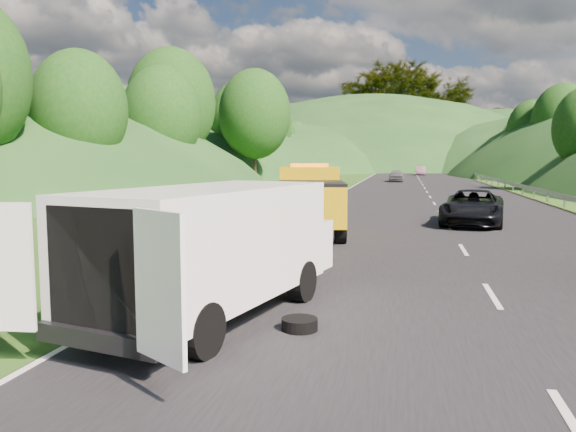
% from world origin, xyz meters
% --- Properties ---
extents(ground, '(320.00, 320.00, 0.00)m').
position_xyz_m(ground, '(0.00, 0.00, 0.00)').
color(ground, '#38661E').
rests_on(ground, ground).
extents(road_surface, '(14.00, 200.00, 0.02)m').
position_xyz_m(road_surface, '(3.00, 40.00, 0.01)').
color(road_surface, black).
rests_on(road_surface, ground).
extents(guardrail, '(0.06, 140.00, 1.52)m').
position_xyz_m(guardrail, '(10.30, 52.50, 0.00)').
color(guardrail, gray).
rests_on(guardrail, ground).
extents(tree_line_left, '(14.00, 140.00, 14.00)m').
position_xyz_m(tree_line_left, '(-19.00, 60.00, 0.00)').
color(tree_line_left, '#295017').
rests_on(tree_line_left, ground).
extents(hills_backdrop, '(201.00, 288.60, 44.00)m').
position_xyz_m(hills_backdrop, '(6.50, 134.70, 0.00)').
color(hills_backdrop, '#2D5B23').
rests_on(hills_backdrop, ground).
extents(tow_truck, '(3.35, 6.52, 2.67)m').
position_xyz_m(tow_truck, '(-2.32, 6.51, 1.31)').
color(tow_truck, black).
rests_on(tow_truck, ground).
extents(white_van, '(4.37, 7.20, 2.39)m').
position_xyz_m(white_van, '(-2.17, -4.65, 1.35)').
color(white_van, black).
rests_on(white_van, ground).
extents(woman, '(0.58, 0.69, 1.60)m').
position_xyz_m(woman, '(-4.04, -0.37, 0.00)').
color(woman, white).
rests_on(woman, ground).
extents(child, '(0.62, 0.63, 1.03)m').
position_xyz_m(child, '(-2.08, 0.77, 0.00)').
color(child, '#CFC86E').
rests_on(child, ground).
extents(worker, '(1.35, 1.14, 1.82)m').
position_xyz_m(worker, '(-2.13, -5.73, 0.00)').
color(worker, black).
rests_on(worker, ground).
extents(suitcase, '(0.41, 0.25, 0.64)m').
position_xyz_m(suitcase, '(-3.81, 0.98, 0.32)').
color(suitcase, '#5D6048').
rests_on(suitcase, ground).
extents(spare_tire, '(0.61, 0.61, 0.20)m').
position_xyz_m(spare_tire, '(-0.53, -5.12, 0.00)').
color(spare_tire, black).
rests_on(spare_tire, ground).
extents(passing_suv, '(3.32, 5.70, 1.49)m').
position_xyz_m(passing_suv, '(4.06, 11.07, 0.00)').
color(passing_suv, black).
rests_on(passing_suv, ground).
extents(dist_car_a, '(1.69, 4.21, 1.44)m').
position_xyz_m(dist_car_a, '(0.17, 53.63, 0.00)').
color(dist_car_a, '#4F4E53').
rests_on(dist_car_a, ground).
extents(dist_car_b, '(1.50, 4.30, 1.42)m').
position_xyz_m(dist_car_b, '(3.61, 78.94, 0.00)').
color(dist_car_b, '#764F62').
rests_on(dist_car_b, ground).
extents(dist_car_c, '(1.79, 4.40, 1.28)m').
position_xyz_m(dist_car_c, '(2.16, 92.87, 0.00)').
color(dist_car_c, '#A56852').
rests_on(dist_car_c, ground).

